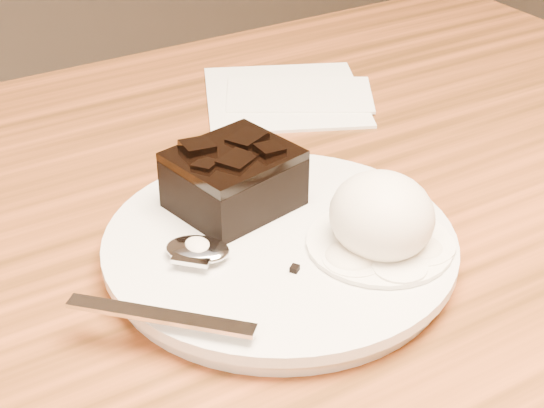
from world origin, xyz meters
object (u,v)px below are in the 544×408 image
brownie (234,183)px  spoon (198,252)px  plate (280,249)px  napkin (285,95)px  ice_cream_scoop (382,216)px

brownie → spoon: bearing=-139.5°
plate → spoon: size_ratio=1.40×
spoon → napkin: size_ratio=1.15×
brownie → ice_cream_scoop: (0.06, -0.09, 0.01)m
ice_cream_scoop → napkin: 0.28m
plate → ice_cream_scoop: ice_cream_scoop is taller
brownie → napkin: brownie is taller
brownie → ice_cream_scoop: size_ratio=1.12×
napkin → spoon: bearing=-132.9°
spoon → napkin: 0.29m
plate → brownie: (-0.01, 0.05, 0.03)m
ice_cream_scoop → spoon: bearing=155.2°
plate → brownie: size_ratio=2.98×
brownie → napkin: size_ratio=0.54×
ice_cream_scoop → brownie: bearing=121.3°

